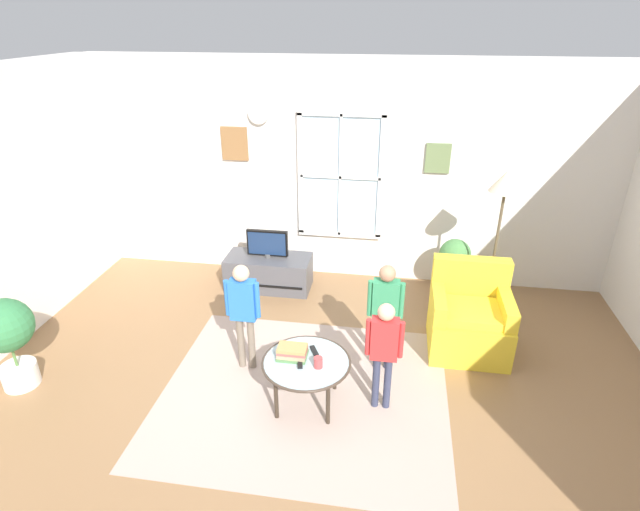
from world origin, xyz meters
The scene contains 17 objects.
ground_plane centered at (0.00, 0.00, -0.01)m, with size 6.85×5.80×0.02m, color olive.
back_wall centered at (0.00, 2.66, 1.33)m, with size 6.25×0.17×2.66m.
area_rug centered at (-0.10, 0.27, 0.00)m, with size 2.52×2.19×0.01m, color tan.
tv_stand centered at (-0.88, 2.11, 0.20)m, with size 1.02×0.48×0.41m.
television centered at (-0.88, 2.10, 0.59)m, with size 0.49×0.08×0.35m.
armchair centered at (1.39, 1.22, 0.33)m, with size 0.76×0.74×0.87m.
coffee_table centered at (-0.06, 0.15, 0.41)m, with size 0.75×0.75×0.45m.
book_stack centered at (-0.19, 0.20, 0.49)m, with size 0.25×0.20×0.10m.
cup centered at (0.05, 0.10, 0.49)m, with size 0.07×0.07×0.09m, color #BF3F3F.
remote_near_books centered at (-0.01, 0.29, 0.45)m, with size 0.04×0.14×0.02m, color black.
remote_near_cup centered at (-0.10, 0.12, 0.45)m, with size 0.04×0.14×0.02m, color black.
person_green_shirt centered at (0.56, 0.74, 0.68)m, with size 0.33×0.15×1.09m.
person_red_shirt centered at (0.58, 0.21, 0.64)m, with size 0.31×0.14×1.02m.
person_blue_shirt centered at (-0.71, 0.56, 0.68)m, with size 0.33×0.15×1.09m.
potted_plant_by_window centered at (1.31, 2.20, 0.43)m, with size 0.36×0.36×0.74m.
potted_plant_corner centered at (-2.67, -0.01, 0.55)m, with size 0.48×0.48×0.88m.
floor_lamp centered at (1.64, 1.75, 1.43)m, with size 0.32×0.32×1.71m.
Camera 1 is at (0.58, -3.17, 3.06)m, focal length 28.12 mm.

